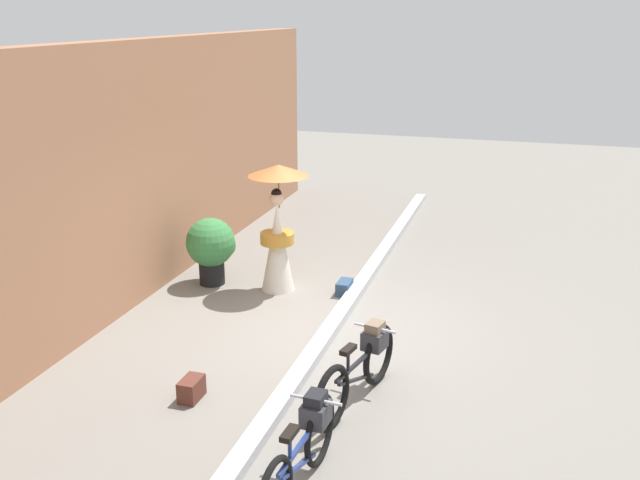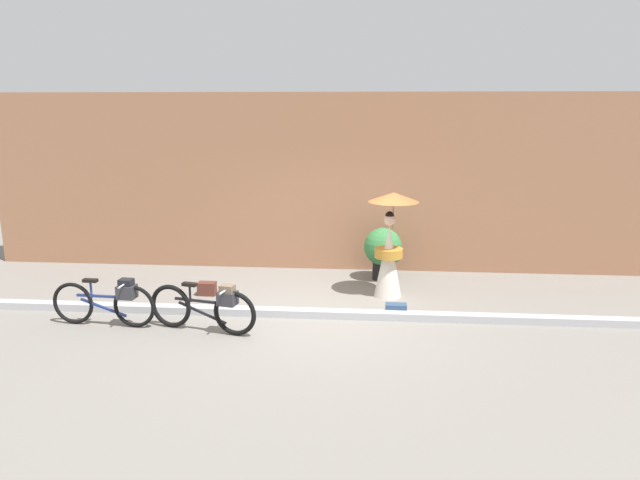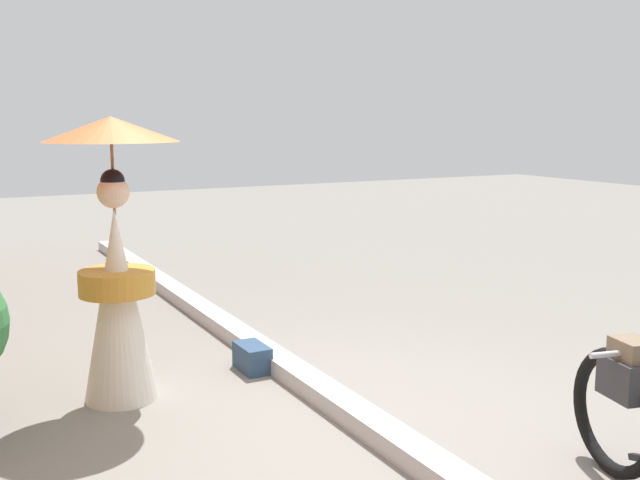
{
  "view_description": "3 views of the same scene",
  "coord_description": "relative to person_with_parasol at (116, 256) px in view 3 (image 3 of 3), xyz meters",
  "views": [
    {
      "loc": [
        -7.97,
        -2.29,
        3.91
      ],
      "look_at": [
        0.25,
        0.23,
        1.13
      ],
      "focal_mm": 39.99,
      "sensor_mm": 36.0,
      "label": 1
    },
    {
      "loc": [
        0.82,
        -8.74,
        3.28
      ],
      "look_at": [
        0.05,
        0.29,
        1.19
      ],
      "focal_mm": 32.75,
      "sensor_mm": 36.0,
      "label": 2
    },
    {
      "loc": [
        -3.63,
        2.22,
        1.85
      ],
      "look_at": [
        -0.12,
        0.36,
        1.19
      ],
      "focal_mm": 42.15,
      "sensor_mm": 36.0,
      "label": 3
    }
  ],
  "objects": [
    {
      "name": "ground_plane",
      "position": [
        -1.19,
        -1.15,
        -0.96
      ],
      "size": [
        30.0,
        30.0,
        0.0
      ],
      "primitive_type": "plane",
      "color": "gray"
    },
    {
      "name": "sidewalk_curb",
      "position": [
        -1.19,
        -1.15,
        -0.9
      ],
      "size": [
        14.0,
        0.2,
        0.12
      ],
      "primitive_type": "cube",
      "color": "#B2B2B7",
      "rests_on": "ground_plane"
    },
    {
      "name": "person_with_parasol",
      "position": [
        0.0,
        0.0,
        0.0
      ],
      "size": [
        0.86,
        0.86,
        1.85
      ],
      "color": "silver",
      "rests_on": "ground_plane"
    },
    {
      "name": "backpack_spare",
      "position": [
        0.09,
        -0.98,
        -0.86
      ],
      "size": [
        0.34,
        0.19,
        0.19
      ],
      "color": "navy",
      "rests_on": "ground_plane"
    }
  ]
}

